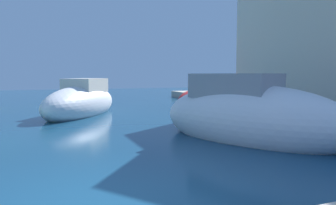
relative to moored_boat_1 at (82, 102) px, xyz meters
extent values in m
ellipsoid|color=white|center=(-0.03, -0.04, -0.08)|extent=(5.19, 6.59, 1.85)
cube|color=beige|center=(0.25, 0.40, 0.82)|extent=(2.55, 2.86, 0.71)
ellipsoid|color=white|center=(4.00, -8.22, 0.00)|extent=(4.83, 6.55, 2.17)
cube|color=gray|center=(3.78, -7.78, 1.03)|extent=(2.52, 2.95, 0.75)
ellipsoid|color=#B21E1E|center=(6.70, 1.25, -0.23)|extent=(3.52, 3.54, 1.33)
cube|color=brown|center=(6.70, 1.25, 0.21)|extent=(1.33, 1.33, 0.08)
camera|label=1|loc=(-1.78, -16.24, 1.37)|focal=34.27mm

